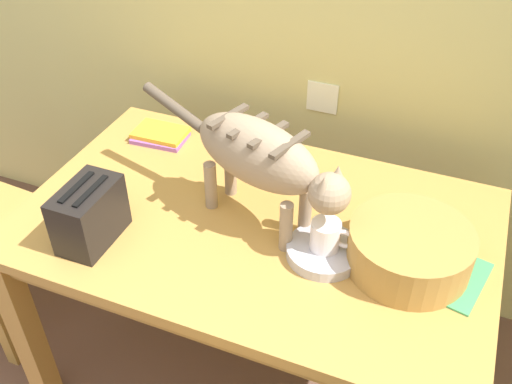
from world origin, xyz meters
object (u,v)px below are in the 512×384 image
object	(u,v)px
wicker_basket	(410,248)
toaster	(89,214)
magazine	(431,268)
book_stack	(160,135)
dining_table	(256,241)
saucer_bowl	(324,251)
cat	(262,158)
coffee_mug	(327,235)

from	to	relation	value
wicker_basket	toaster	distance (m)	0.85
magazine	book_stack	bearing A→B (deg)	176.12
dining_table	saucer_bowl	size ratio (longest dim) A/B	6.74
book_stack	wicker_basket	world-z (taller)	wicker_basket
magazine	saucer_bowl	bearing A→B (deg)	-155.69
saucer_bowl	wicker_basket	world-z (taller)	wicker_basket
magazine	toaster	xyz separation A→B (m)	(-0.89, -0.23, 0.08)
wicker_basket	book_stack	bearing A→B (deg)	161.96
saucer_bowl	book_stack	world-z (taller)	same
saucer_bowl	book_stack	distance (m)	0.77
book_stack	toaster	distance (m)	0.52
cat	magazine	distance (m)	0.53
toaster	dining_table	bearing A→B (deg)	32.08
cat	toaster	bearing A→B (deg)	-40.80
book_stack	magazine	bearing A→B (deg)	-16.30
magazine	coffee_mug	bearing A→B (deg)	-155.53
coffee_mug	toaster	bearing A→B (deg)	-164.34
magazine	wicker_basket	xyz separation A→B (m)	(-0.06, -0.01, 0.06)
cat	magazine	bearing A→B (deg)	107.12
coffee_mug	magazine	xyz separation A→B (m)	(0.27, 0.06, -0.07)
book_stack	wicker_basket	xyz separation A→B (m)	(0.90, -0.29, 0.05)
dining_table	toaster	xyz separation A→B (m)	(-0.39, -0.24, 0.17)
saucer_bowl	coffee_mug	world-z (taller)	coffee_mug
saucer_bowl	book_stack	xyz separation A→B (m)	(-0.69, 0.34, -0.00)
dining_table	coffee_mug	distance (m)	0.29
magazine	toaster	bearing A→B (deg)	-153.01
book_stack	cat	bearing A→B (deg)	-29.35
toaster	book_stack	bearing A→B (deg)	98.79
cat	coffee_mug	distance (m)	0.27
dining_table	wicker_basket	bearing A→B (deg)	-3.14
cat	coffee_mug	world-z (taller)	cat
cat	coffee_mug	size ratio (longest dim) A/B	5.74
toaster	saucer_bowl	bearing A→B (deg)	15.75
dining_table	toaster	size ratio (longest dim) A/B	6.79
dining_table	saucer_bowl	bearing A→B (deg)	-17.39
wicker_basket	dining_table	bearing A→B (deg)	176.86
coffee_mug	saucer_bowl	bearing A→B (deg)	180.00
saucer_bowl	toaster	size ratio (longest dim) A/B	1.01
saucer_bowl	cat	bearing A→B (deg)	161.61
book_stack	wicker_basket	bearing A→B (deg)	-18.04
dining_table	coffee_mug	size ratio (longest dim) A/B	11.23
book_stack	wicker_basket	distance (m)	0.95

